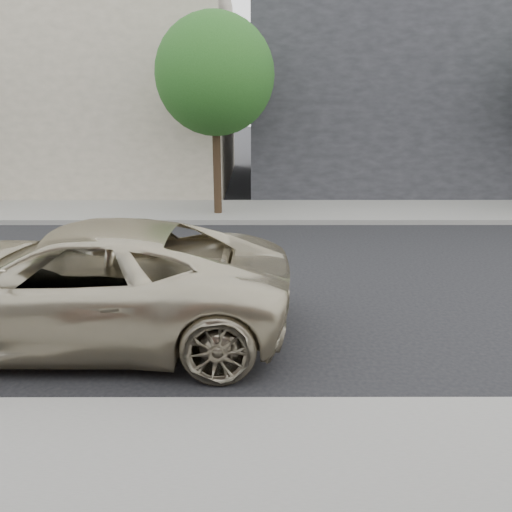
# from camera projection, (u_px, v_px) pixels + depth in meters

# --- Properties ---
(ground) EXTENTS (120.00, 120.00, 0.00)m
(ground) POSITION_uv_depth(u_px,v_px,m) (299.00, 287.00, 9.70)
(ground) COLOR black
(ground) RESTS_ON ground
(far_sidewalk) EXTENTS (44.00, 3.00, 0.15)m
(far_sidewalk) POSITION_uv_depth(u_px,v_px,m) (282.00, 211.00, 15.88)
(far_sidewalk) COLOR gray
(far_sidewalk) RESTS_ON ground
(far_building_dark) EXTENTS (16.00, 11.00, 7.00)m
(far_building_dark) POSITION_uv_depth(u_px,v_px,m) (437.00, 99.00, 21.54)
(far_building_dark) COLOR #242428
(far_building_dark) RESTS_ON ground
(far_building_cream) EXTENTS (14.00, 11.00, 8.00)m
(far_building_cream) POSITION_uv_depth(u_px,v_px,m) (65.00, 87.00, 21.36)
(far_building_cream) COLOR #A19881
(far_building_cream) RESTS_ON ground
(street_tree_mid) EXTENTS (3.40, 3.40, 5.70)m
(street_tree_mid) POSITION_uv_depth(u_px,v_px,m) (215.00, 75.00, 14.18)
(street_tree_mid) COLOR #332417
(street_tree_mid) RESTS_ON far_sidewalk
(motorcycle) EXTENTS (1.99, 0.81, 1.26)m
(motorcycle) POSITION_uv_depth(u_px,v_px,m) (184.00, 317.00, 7.05)
(motorcycle) COLOR black
(motorcycle) RESTS_ON ground
(minivan) EXTENTS (6.34, 3.00, 1.75)m
(minivan) POSITION_uv_depth(u_px,v_px,m) (78.00, 283.00, 7.43)
(minivan) COLOR #C0B495
(minivan) RESTS_ON ground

